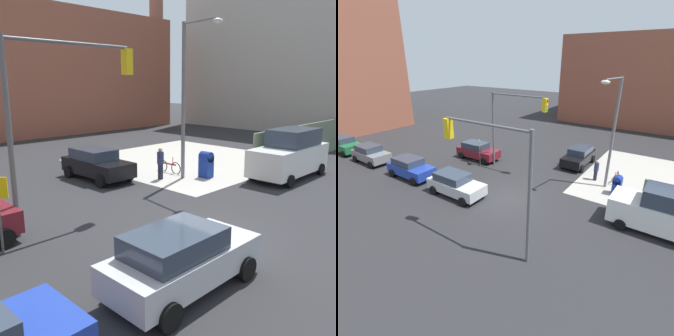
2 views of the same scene
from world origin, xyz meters
The scene contains 14 objects.
ground_plane centered at (0.00, 0.00, 0.00)m, with size 120.00×120.00×0.00m, color #28282B.
sidewalk_corner centered at (9.00, 9.00, 0.01)m, with size 12.00×12.00×0.01m, color #ADA89E.
construction_fence centered at (16.48, 3.20, 1.20)m, with size 16.97×0.12×2.40m, color slate.
building_warehouse_north centered at (8.16, 34.00, 6.10)m, with size 32.00×18.00×12.21m.
building_loft_east centered at (36.00, 12.18, 8.31)m, with size 20.00×24.00×16.61m.
smokestack centered at (26.73, 30.00, 9.45)m, with size 1.80×1.80×18.89m, color brown.
traffic_signal_nw_corner centered at (-2.50, 4.50, 4.62)m, with size 5.26×0.36×6.50m.
street_lamp_corner centered at (5.14, 5.44, 4.70)m, with size 0.75×2.65×8.00m.
mailbox_blue centered at (6.20, 5.00, 0.76)m, with size 0.56×0.64×1.43m.
hatchback_black centered at (1.86, 8.97, 0.84)m, with size 2.02×4.31×1.62m.
hatchback_silver centered at (-3.15, -1.68, 0.84)m, with size 4.24×2.02×1.62m.
van_white_delivery centered at (9.40, 1.80, 1.28)m, with size 5.40×2.32×2.62m.
pedestrian_crossing centered at (4.20, 6.50, 0.89)m, with size 0.36×0.36×1.71m.
bicycle_leaning_on_fence centered at (5.60, 7.20, 0.35)m, with size 0.05×1.75×0.97m.
Camera 1 is at (-9.43, -7.33, 5.05)m, focal length 40.00 mm.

